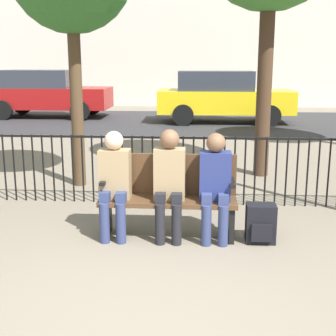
{
  "coord_description": "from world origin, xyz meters",
  "views": [
    {
      "loc": [
        0.35,
        -3.1,
        1.96
      ],
      "look_at": [
        0.0,
        1.88,
        0.8
      ],
      "focal_mm": 50.0,
      "sensor_mm": 36.0,
      "label": 1
    }
  ],
  "objects_px": {
    "seated_person_1": "(169,179)",
    "backpack": "(261,224)",
    "park_bench": "(168,193)",
    "parked_car_0": "(46,93)",
    "parked_car_1": "(222,96)",
    "seated_person_0": "(114,179)",
    "seated_person_2": "(215,181)"
  },
  "relations": [
    {
      "from": "seated_person_0",
      "to": "parked_car_1",
      "type": "bearing_deg",
      "value": 80.85
    },
    {
      "from": "seated_person_1",
      "to": "backpack",
      "type": "xyz_separation_m",
      "value": [
        1.0,
        -0.04,
        -0.48
      ]
    },
    {
      "from": "seated_person_0",
      "to": "seated_person_1",
      "type": "height_order",
      "value": "seated_person_1"
    },
    {
      "from": "seated_person_2",
      "to": "park_bench",
      "type": "bearing_deg",
      "value": 166.19
    },
    {
      "from": "seated_person_0",
      "to": "parked_car_0",
      "type": "xyz_separation_m",
      "value": [
        -4.4,
        11.03,
        0.17
      ]
    },
    {
      "from": "park_bench",
      "to": "seated_person_1",
      "type": "relative_size",
      "value": 1.24
    },
    {
      "from": "seated_person_1",
      "to": "parked_car_1",
      "type": "height_order",
      "value": "parked_car_1"
    },
    {
      "from": "seated_person_2",
      "to": "parked_car_0",
      "type": "distance_m",
      "value": 12.33
    },
    {
      "from": "parked_car_0",
      "to": "seated_person_0",
      "type": "bearing_deg",
      "value": -68.26
    },
    {
      "from": "seated_person_1",
      "to": "seated_person_2",
      "type": "relative_size",
      "value": 1.03
    },
    {
      "from": "park_bench",
      "to": "seated_person_2",
      "type": "bearing_deg",
      "value": -13.81
    },
    {
      "from": "parked_car_0",
      "to": "seated_person_1",
      "type": "bearing_deg",
      "value": -65.59
    },
    {
      "from": "park_bench",
      "to": "parked_car_0",
      "type": "height_order",
      "value": "parked_car_0"
    },
    {
      "from": "seated_person_0",
      "to": "backpack",
      "type": "distance_m",
      "value": 1.68
    },
    {
      "from": "parked_car_1",
      "to": "park_bench",
      "type": "bearing_deg",
      "value": -95.93
    },
    {
      "from": "parked_car_0",
      "to": "backpack",
      "type": "bearing_deg",
      "value": -61.5
    },
    {
      "from": "backpack",
      "to": "park_bench",
      "type": "bearing_deg",
      "value": 170.91
    },
    {
      "from": "seated_person_1",
      "to": "parked_car_1",
      "type": "bearing_deg",
      "value": 84.25
    },
    {
      "from": "seated_person_2",
      "to": "backpack",
      "type": "height_order",
      "value": "seated_person_2"
    },
    {
      "from": "park_bench",
      "to": "parked_car_0",
      "type": "distance_m",
      "value": 12.0
    },
    {
      "from": "seated_person_1",
      "to": "backpack",
      "type": "bearing_deg",
      "value": -2.19
    },
    {
      "from": "seated_person_1",
      "to": "parked_car_1",
      "type": "xyz_separation_m",
      "value": [
        1.01,
        10.05,
        0.15
      ]
    },
    {
      "from": "park_bench",
      "to": "seated_person_2",
      "type": "xyz_separation_m",
      "value": [
        0.52,
        -0.13,
        0.18
      ]
    },
    {
      "from": "parked_car_0",
      "to": "park_bench",
      "type": "bearing_deg",
      "value": -65.42
    },
    {
      "from": "seated_person_0",
      "to": "park_bench",
      "type": "bearing_deg",
      "value": 12.11
    },
    {
      "from": "backpack",
      "to": "parked_car_1",
      "type": "relative_size",
      "value": 0.1
    },
    {
      "from": "seated_person_0",
      "to": "seated_person_1",
      "type": "relative_size",
      "value": 0.98
    },
    {
      "from": "seated_person_1",
      "to": "parked_car_1",
      "type": "distance_m",
      "value": 10.1
    },
    {
      "from": "park_bench",
      "to": "backpack",
      "type": "xyz_separation_m",
      "value": [
        1.02,
        -0.16,
        -0.28
      ]
    },
    {
      "from": "seated_person_1",
      "to": "parked_car_0",
      "type": "bearing_deg",
      "value": 114.41
    },
    {
      "from": "parked_car_1",
      "to": "seated_person_1",
      "type": "bearing_deg",
      "value": -95.75
    },
    {
      "from": "backpack",
      "to": "parked_car_1",
      "type": "distance_m",
      "value": 10.11
    }
  ]
}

